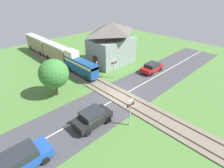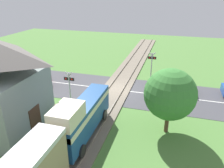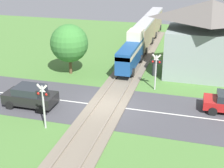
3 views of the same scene
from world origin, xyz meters
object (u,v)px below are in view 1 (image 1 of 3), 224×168
car_behind_queue (19,160)px  crossing_signal_west_approach (130,109)px  crossing_signal_east_approach (114,66)px  pedestrian_by_station (97,68)px  station_building (111,44)px  car_far_side (152,67)px  train (55,52)px  car_near_crossing (92,117)px

car_behind_queue → crossing_signal_west_approach: crossing_signal_west_approach is taller
crossing_signal_west_approach → crossing_signal_east_approach: (5.80, 7.94, 0.00)m
car_behind_queue → crossing_signal_east_approach: 15.86m
car_behind_queue → pedestrian_by_station: (14.37, 8.57, 0.01)m
station_building → car_far_side: bearing=-75.2°
car_behind_queue → crossing_signal_west_approach: bearing=-15.6°
car_far_side → car_behind_queue: 20.77m
crossing_signal_east_approach → station_building: 6.07m
train → crossing_signal_west_approach: train is taller
crossing_signal_east_approach → car_far_side: bearing=-23.9°
train → crossing_signal_east_approach: train is taller
car_behind_queue → station_building: size_ratio=0.59×
train → pedestrian_by_station: 8.58m
station_building → car_near_crossing: bearing=-140.7°
station_building → crossing_signal_west_approach: bearing=-127.8°
car_near_crossing → station_building: size_ratio=0.49×
car_far_side → car_behind_queue: car_behind_queue is taller
car_far_side → station_building: station_building is taller
pedestrian_by_station → car_near_crossing: bearing=-132.1°
train → station_building: bearing=-45.3°
crossing_signal_west_approach → pedestrian_by_station: size_ratio=1.70×
car_near_crossing → crossing_signal_east_approach: (8.23, 5.41, 1.13)m
car_far_side → crossing_signal_west_approach: crossing_signal_west_approach is taller
car_near_crossing → crossing_signal_east_approach: 9.92m
train → station_building: 9.71m
train → car_far_side: 16.35m
crossing_signal_west_approach → pedestrian_by_station: (5.31, 11.10, -1.13)m
train → car_near_crossing: bearing=-107.7°
pedestrian_by_station → car_far_side: bearing=-42.5°
train → pedestrian_by_station: bearing=-73.6°
car_behind_queue → station_building: station_building is taller
train → crossing_signal_east_approach: (2.90, -11.32, 0.06)m
car_far_side → car_behind_queue: size_ratio=0.85×
train → pedestrian_by_station: train is taller
crossing_signal_east_approach → pedestrian_by_station: (-0.50, 3.16, -1.13)m
pedestrian_by_station → station_building: bearing=17.1°
car_far_side → station_building: 7.71m
car_near_crossing → station_building: 15.82m
car_far_side → crossing_signal_west_approach: (-11.51, -5.41, 1.20)m
crossing_signal_west_approach → pedestrian_by_station: bearing=64.4°
crossing_signal_west_approach → pedestrian_by_station: 12.35m
car_far_side → crossing_signal_east_approach: 6.35m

